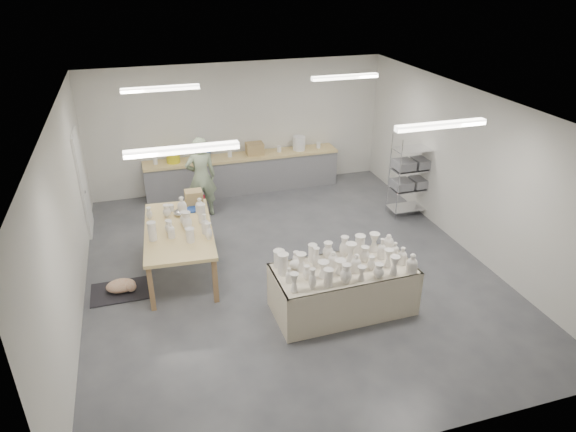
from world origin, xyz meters
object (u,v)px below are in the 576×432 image
object	(u,v)px
red_stool	(202,199)
drying_table	(343,286)
work_table	(182,225)
potter	(201,177)

from	to	relation	value
red_stool	drying_table	bearing A→B (deg)	-69.76
work_table	red_stool	world-z (taller)	work_table
potter	red_stool	size ratio (longest dim) A/B	4.93
drying_table	potter	xyz separation A→B (m)	(-1.60, 4.08, 0.44)
potter	red_stool	xyz separation A→B (m)	(-0.00, 0.27, -0.63)
drying_table	red_stool	world-z (taller)	drying_table
drying_table	work_table	distance (m)	3.04
work_table	red_stool	bearing A→B (deg)	78.56
red_stool	work_table	bearing A→B (deg)	-105.31
drying_table	red_stool	size ratio (longest dim) A/B	6.16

